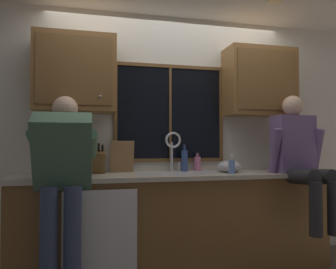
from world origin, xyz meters
The scene contains 23 objects.
back_wall centered at (0.00, 0.06, 1.27)m, with size 5.33×0.12×2.55m, color silver.
ceiling_downlight_right centered at (0.88, -0.60, 2.54)m, with size 0.14×0.14×0.01m, color #FFEAB2.
window_glass centered at (0.01, -0.01, 1.52)m, with size 1.10×0.02×0.95m, color black.
window_frame_top centered at (0.01, -0.02, 2.02)m, with size 1.17×0.02×0.04m, color brown.
window_frame_bottom centered at (0.01, -0.02, 1.03)m, with size 1.17×0.02×0.04m, color brown.
window_frame_left centered at (-0.56, -0.02, 1.52)m, with size 0.04×0.02×0.95m, color brown.
window_frame_right centered at (0.57, -0.02, 1.52)m, with size 0.04×0.02×0.95m, color brown.
window_mullion_center centered at (0.01, -0.02, 1.52)m, with size 0.02×0.02×0.95m, color brown.
lower_cabinet_run centered at (0.00, -0.29, 0.44)m, with size 2.93×0.58×0.88m, color brown.
countertop centered at (0.00, -0.31, 0.90)m, with size 2.99×0.62×0.04m, color beige.
dishwasher_front centered at (-0.72, -0.61, 0.46)m, with size 0.60×0.02×0.74m, color white.
upper_cabinet_left centered at (-0.94, -0.17, 1.86)m, with size 0.74×0.36×0.72m.
upper_cabinet_right centered at (0.96, -0.17, 1.86)m, with size 0.74×0.36×0.72m.
sink centered at (0.01, -0.30, 0.82)m, with size 0.80×0.46×0.21m.
faucet centered at (0.01, -0.12, 1.17)m, with size 0.18×0.09×0.40m.
person_standing centered at (-1.01, -0.64, 0.98)m, with size 0.53×0.66×1.60m.
person_sitting_on_counter centered at (1.15, -0.57, 1.10)m, with size 0.54×0.61×1.26m.
knife_block centered at (-0.73, -0.16, 1.03)m, with size 0.12×0.18×0.32m.
cutting_board centered at (-0.50, -0.08, 1.07)m, with size 0.23×0.02×0.32m, color #997047.
mixing_bowl centered at (0.54, -0.30, 0.97)m, with size 0.24×0.24×0.12m, color #B7B7BC.
soap_dispenser centered at (0.49, -0.48, 0.99)m, with size 0.06×0.07×0.18m.
bottle_green_glass centered at (0.13, -0.12, 1.04)m, with size 0.07×0.07×0.28m.
bottle_tall_clear centered at (0.29, -0.07, 1.00)m, with size 0.07×0.07×0.19m.
Camera 1 is at (-0.79, -3.29, 1.20)m, focal length 34.47 mm.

